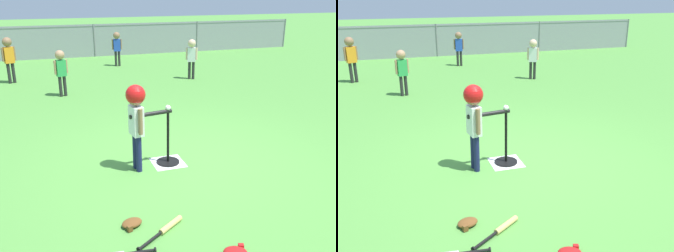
% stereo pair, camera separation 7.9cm
% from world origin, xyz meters
% --- Properties ---
extents(ground_plane, '(60.00, 60.00, 0.00)m').
position_xyz_m(ground_plane, '(0.00, 0.00, 0.00)').
color(ground_plane, '#51933D').
extents(home_plate, '(0.44, 0.44, 0.01)m').
position_xyz_m(home_plate, '(-0.31, 0.12, 0.00)').
color(home_plate, white).
rests_on(home_plate, ground_plane).
extents(batting_tee, '(0.32, 0.32, 0.77)m').
position_xyz_m(batting_tee, '(-0.31, 0.12, 0.13)').
color(batting_tee, black).
rests_on(batting_tee, ground_plane).
extents(baseball_on_tee, '(0.07, 0.07, 0.07)m').
position_xyz_m(baseball_on_tee, '(-0.31, 0.12, 0.81)').
color(baseball_on_tee, white).
rests_on(baseball_on_tee, batting_tee).
extents(batter_child, '(0.64, 0.33, 1.18)m').
position_xyz_m(batter_child, '(-0.76, 0.05, 0.84)').
color(batter_child, '#191E4C').
rests_on(batter_child, ground_plane).
extents(fielder_deep_right, '(0.29, 0.21, 1.07)m').
position_xyz_m(fielder_deep_right, '(1.96, 4.94, 0.69)').
color(fielder_deep_right, '#262626').
rests_on(fielder_deep_right, ground_plane).
extents(fielder_near_right, '(0.30, 0.21, 1.05)m').
position_xyz_m(fielder_near_right, '(-1.47, 4.23, 0.67)').
color(fielder_near_right, '#262626').
rests_on(fielder_near_right, ground_plane).
extents(fielder_deep_center, '(0.31, 0.21, 1.06)m').
position_xyz_m(fielder_deep_center, '(0.42, 7.41, 0.68)').
color(fielder_deep_center, '#262626').
rests_on(fielder_deep_center, ground_plane).
extents(fielder_near_left, '(0.33, 0.23, 1.18)m').
position_xyz_m(fielder_near_left, '(-2.65, 5.97, 0.76)').
color(fielder_near_left, '#262626').
rests_on(fielder_near_left, ground_plane).
extents(spare_bat_wood, '(0.58, 0.42, 0.06)m').
position_xyz_m(spare_bat_wood, '(-0.82, -1.39, 0.03)').
color(spare_bat_wood, '#DBB266').
rests_on(spare_bat_wood, ground_plane).
extents(glove_by_plate, '(0.26, 0.22, 0.07)m').
position_xyz_m(glove_by_plate, '(-0.34, -1.94, 0.04)').
color(glove_by_plate, '#B21919').
rests_on(glove_by_plate, ground_plane).
extents(glove_near_bats, '(0.26, 0.22, 0.07)m').
position_xyz_m(glove_near_bats, '(-1.14, -1.20, 0.04)').
color(glove_near_bats, brown).
rests_on(glove_near_bats, ground_plane).
extents(outfield_fence, '(16.06, 0.06, 1.15)m').
position_xyz_m(outfield_fence, '(0.00, 9.48, 0.62)').
color(outfield_fence, slate).
rests_on(outfield_fence, ground_plane).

